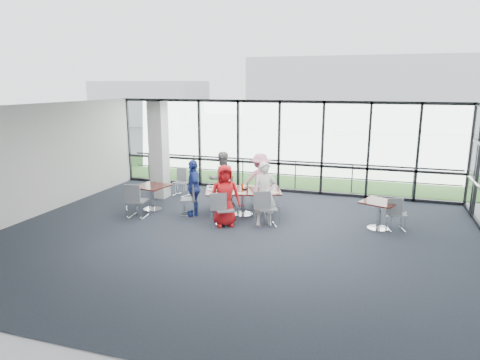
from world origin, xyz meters
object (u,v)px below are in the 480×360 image
(side_table_right, at_px, (380,206))
(diner_near_left, at_px, (225,196))
(chair_main_end, at_px, (189,199))
(diner_end, at_px, (194,188))
(structural_column, at_px, (159,150))
(diner_near_right, at_px, (265,194))
(chair_main_nl, at_px, (225,210))
(chair_spare_lb, at_px, (181,183))
(diner_far_left, at_px, (222,179))
(chair_main_nr, at_px, (267,208))
(main_table, at_px, (243,193))
(chair_main_fr, at_px, (261,192))
(chair_main_fl, at_px, (222,191))
(chair_spare_r, at_px, (397,214))
(side_table_left, at_px, (152,189))
(chair_spare_la, at_px, (138,201))
(diner_far_right, at_px, (260,180))

(side_table_right, relative_size, diner_near_left, 0.67)
(chair_main_end, bearing_deg, diner_end, 81.88)
(structural_column, bearing_deg, diner_near_right, -23.38)
(side_table_right, bearing_deg, chair_main_nl, -164.74)
(chair_main_nl, bearing_deg, diner_end, 117.97)
(chair_spare_lb, bearing_deg, chair_main_end, 137.88)
(diner_near_left, height_order, diner_end, diner_near_left)
(chair_main_nl, bearing_deg, diner_far_left, 80.93)
(side_table_right, distance_m, diner_far_left, 4.75)
(diner_near_right, bearing_deg, chair_main_nr, -53.06)
(main_table, bearing_deg, chair_main_nl, -116.52)
(structural_column, height_order, diner_end, structural_column)
(chair_main_fr, bearing_deg, chair_main_end, 26.98)
(chair_main_fl, bearing_deg, chair_main_nl, 86.94)
(diner_near_right, height_order, chair_main_fr, diner_near_right)
(chair_main_fr, distance_m, chair_main_end, 2.37)
(diner_near_right, relative_size, diner_far_left, 1.01)
(chair_spare_r, bearing_deg, chair_main_fl, 152.37)
(side_table_left, bearing_deg, structural_column, 108.68)
(main_table, bearing_deg, diner_far_left, 122.80)
(chair_main_fr, relative_size, chair_spare_la, 0.86)
(side_table_left, relative_size, chair_spare_la, 1.03)
(side_table_right, bearing_deg, chair_main_fr, 160.27)
(diner_far_right, xyz_separation_m, chair_main_nl, (-0.37, -2.20, -0.36))
(chair_main_end, bearing_deg, diner_near_right, 66.79)
(diner_near_right, height_order, chair_spare_lb, diner_near_right)
(diner_near_left, xyz_separation_m, chair_spare_r, (4.37, 1.02, -0.39))
(diner_near_right, bearing_deg, side_table_left, 155.15)
(diner_far_left, bearing_deg, chair_spare_lb, -55.37)
(chair_main_nl, distance_m, chair_main_nr, 1.14)
(chair_main_end, bearing_deg, chair_spare_lb, -166.44)
(structural_column, height_order, chair_main_nr, structural_column)
(diner_near_left, bearing_deg, diner_far_right, 51.43)
(chair_main_nl, relative_size, chair_spare_la, 0.96)
(side_table_left, relative_size, chair_spare_lb, 1.11)
(chair_spare_r, bearing_deg, chair_spare_la, 170.77)
(side_table_left, bearing_deg, chair_spare_r, 2.44)
(diner_near_right, relative_size, chair_spare_lb, 1.91)
(structural_column, relative_size, chair_spare_r, 3.65)
(chair_main_end, xyz_separation_m, chair_spare_la, (-1.28, -0.68, 0.03))
(diner_near_left, height_order, chair_main_fr, diner_near_left)
(chair_spare_la, bearing_deg, structural_column, 94.11)
(diner_far_right, distance_m, chair_spare_lb, 2.96)
(side_table_left, distance_m, chair_spare_r, 6.98)
(side_table_right, bearing_deg, structural_column, 170.48)
(chair_main_nr, height_order, chair_main_end, chair_main_nr)
(diner_far_left, distance_m, chair_main_nr, 2.37)
(chair_main_end, relative_size, chair_spare_lb, 1.02)
(chair_main_fr, bearing_deg, diner_end, 29.07)
(diner_far_left, distance_m, chair_main_fr, 1.29)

